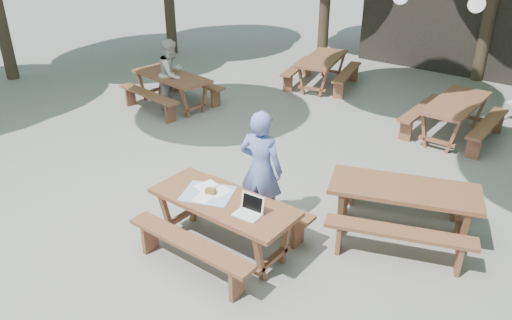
{
  "coord_description": "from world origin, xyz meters",
  "views": [
    {
      "loc": [
        4.14,
        -4.87,
        4.13
      ],
      "look_at": [
        0.46,
        -0.04,
        1.05
      ],
      "focal_mm": 35.0,
      "sensor_mm": 36.0,
      "label": 1
    }
  ],
  "objects": [
    {
      "name": "pavilion",
      "position": [
        0.5,
        10.5,
        1.4
      ],
      "size": [
        6.0,
        3.0,
        2.8
      ],
      "primitive_type": "cube",
      "color": "black",
      "rests_on": "ground"
    },
    {
      "name": "ground",
      "position": [
        0.0,
        0.0,
        0.0
      ],
      "size": [
        80.0,
        80.0,
        0.0
      ],
      "primitive_type": "plane",
      "color": "slate",
      "rests_on": "ground"
    },
    {
      "name": "picnic_table_nw",
      "position": [
        -4.02,
        2.64,
        0.39
      ],
      "size": [
        2.08,
        1.78,
        0.75
      ],
      "rotation": [
        0.0,
        0.0,
        -0.11
      ],
      "color": "brown",
      "rests_on": "ground"
    },
    {
      "name": "picnic_table_ne",
      "position": [
        2.2,
        1.0,
        0.39
      ],
      "size": [
        2.33,
        2.14,
        0.75
      ],
      "rotation": [
        0.0,
        0.0,
        0.35
      ],
      "color": "brown",
      "rests_on": "ground"
    },
    {
      "name": "laptop",
      "position": [
        0.93,
        -0.79,
        0.81
      ],
      "size": [
        0.35,
        0.28,
        0.24
      ],
      "rotation": [
        0.0,
        0.0,
        0.06
      ],
      "color": "white",
      "rests_on": "main_picnic_table"
    },
    {
      "name": "second_person",
      "position": [
        -3.95,
        2.61,
        0.78
      ],
      "size": [
        0.77,
        0.89,
        1.57
      ],
      "primitive_type": "imported",
      "rotation": [
        0.0,
        0.0,
        1.83
      ],
      "color": "beige",
      "rests_on": "ground"
    },
    {
      "name": "tabletop_clutter",
      "position": [
        0.19,
        -0.74,
        0.76
      ],
      "size": [
        0.81,
        0.75,
        0.08
      ],
      "color": "teal",
      "rests_on": "main_picnic_table"
    },
    {
      "name": "picnic_table_far_w",
      "position": [
        -2.03,
        5.98,
        0.39
      ],
      "size": [
        1.99,
        2.22,
        0.75
      ],
      "rotation": [
        0.0,
        0.0,
        1.81
      ],
      "color": "brown",
      "rests_on": "ground"
    },
    {
      "name": "woman",
      "position": [
        0.48,
        0.04,
        0.87
      ],
      "size": [
        0.71,
        0.54,
        1.75
      ],
      "primitive_type": "imported",
      "rotation": [
        0.0,
        0.0,
        3.35
      ],
      "color": "#6979BF",
      "rests_on": "ground"
    },
    {
      "name": "main_picnic_table",
      "position": [
        0.46,
        -0.74,
        0.39
      ],
      "size": [
        2.0,
        1.58,
        0.75
      ],
      "color": "brown",
      "rests_on": "ground"
    },
    {
      "name": "picnic_table_far_e",
      "position": [
        1.67,
        4.82,
        0.39
      ],
      "size": [
        1.6,
        2.01,
        0.75
      ],
      "rotation": [
        0.0,
        0.0,
        1.56
      ],
      "color": "brown",
      "rests_on": "ground"
    }
  ]
}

